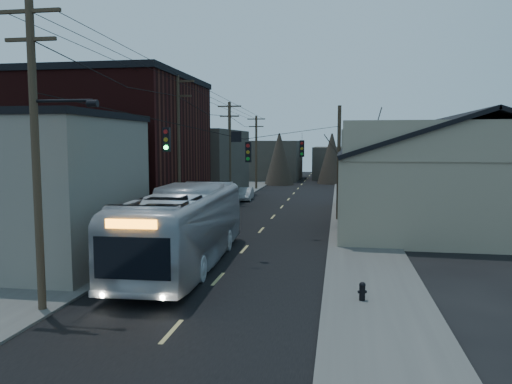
{
  "coord_description": "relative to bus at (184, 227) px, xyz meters",
  "views": [
    {
      "loc": [
        5.04,
        -12.28,
        5.87
      ],
      "look_at": [
        0.37,
        15.67,
        3.0
      ],
      "focal_mm": 35.0,
      "sensor_mm": 36.0,
      "label": 1
    }
  ],
  "objects": [
    {
      "name": "ground",
      "position": [
        2.1,
        -9.99,
        -1.86
      ],
      "size": [
        160.0,
        160.0,
        0.0
      ],
      "primitive_type": "plane",
      "color": "black",
      "rests_on": "ground"
    },
    {
      "name": "road_surface",
      "position": [
        2.1,
        20.01,
        -1.85
      ],
      "size": [
        9.0,
        110.0,
        0.02
      ],
      "primitive_type": "cube",
      "color": "black",
      "rests_on": "ground"
    },
    {
      "name": "sidewalk_left",
      "position": [
        -4.4,
        20.01,
        -1.8
      ],
      "size": [
        4.0,
        110.0,
        0.12
      ],
      "primitive_type": "cube",
      "color": "#474744",
      "rests_on": "ground"
    },
    {
      "name": "sidewalk_right",
      "position": [
        8.6,
        20.01,
        -1.8
      ],
      "size": [
        4.0,
        110.0,
        0.12
      ],
      "primitive_type": "cube",
      "color": "#474744",
      "rests_on": "ground"
    },
    {
      "name": "building_clapboard",
      "position": [
        -6.9,
        -0.99,
        1.64
      ],
      "size": [
        8.0,
        8.0,
        7.0
      ],
      "primitive_type": "cube",
      "color": "#6C645A",
      "rests_on": "ground"
    },
    {
      "name": "building_brick",
      "position": [
        -7.9,
        10.01,
        3.14
      ],
      "size": [
        10.0,
        12.0,
        10.0
      ],
      "primitive_type": "cube",
      "color": "black",
      "rests_on": "ground"
    },
    {
      "name": "building_left_far",
      "position": [
        -7.4,
        26.01,
        1.64
      ],
      "size": [
        9.0,
        14.0,
        7.0
      ],
      "primitive_type": "cube",
      "color": "#38342D",
      "rests_on": "ground"
    },
    {
      "name": "warehouse",
      "position": [
        15.1,
        15.01,
        0.83
      ],
      "size": [
        16.16,
        20.6,
        7.73
      ],
      "color": "gray",
      "rests_on": "ground"
    },
    {
      "name": "building_far_left",
      "position": [
        -3.9,
        55.01,
        1.14
      ],
      "size": [
        10.0,
        12.0,
        6.0
      ],
      "primitive_type": "cube",
      "color": "#38342D",
      "rests_on": "ground"
    },
    {
      "name": "building_far_right",
      "position": [
        9.1,
        60.01,
        0.64
      ],
      "size": [
        12.0,
        14.0,
        5.0
      ],
      "primitive_type": "cube",
      "color": "#38342D",
      "rests_on": "ground"
    },
    {
      "name": "bare_tree",
      "position": [
        8.6,
        10.01,
        1.74
      ],
      "size": [
        0.4,
        0.4,
        7.2
      ],
      "primitive_type": "cone",
      "color": "black",
      "rests_on": "ground"
    },
    {
      "name": "utility_lines",
      "position": [
        -1.01,
        14.15,
        3.09
      ],
      "size": [
        11.24,
        45.28,
        10.5
      ],
      "color": "#382B1E",
      "rests_on": "ground"
    },
    {
      "name": "bus",
      "position": [
        0.0,
        0.0,
        0.0
      ],
      "size": [
        3.62,
        13.48,
        3.72
      ],
      "primitive_type": "imported",
      "rotation": [
        0.0,
        0.0,
        3.18
      ],
      "color": "#ABB0B8",
      "rests_on": "ground"
    },
    {
      "name": "parked_car",
      "position": [
        -2.12,
        26.61,
        -1.23
      ],
      "size": [
        1.59,
        3.92,
        1.27
      ],
      "primitive_type": "imported",
      "rotation": [
        0.0,
        0.0,
        0.07
      ],
      "color": "#AEB2B6",
      "rests_on": "ground"
    },
    {
      "name": "fire_hydrant",
      "position": [
        8.04,
        -4.24,
        -1.38
      ],
      "size": [
        0.33,
        0.23,
        0.69
      ],
      "rotation": [
        0.0,
        0.0,
        0.27
      ],
      "color": "black",
      "rests_on": "sidewalk_right"
    }
  ]
}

